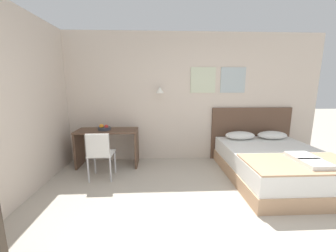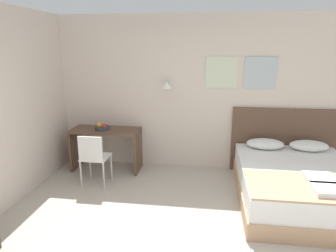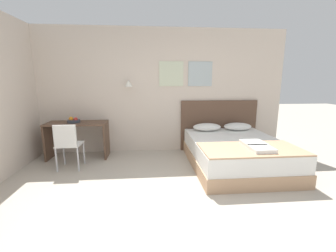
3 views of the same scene
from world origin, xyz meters
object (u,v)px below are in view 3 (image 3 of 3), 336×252
(pillow_left, at_px, (207,127))
(fruit_bowl, at_px, (74,121))
(bed, at_px, (235,153))
(headboard, at_px, (219,125))
(throw_blanket, at_px, (251,149))
(folded_towel_near_foot, at_px, (254,144))
(desk_chair, at_px, (68,143))
(folded_towel_mid_bed, at_px, (262,149))
(desk, at_px, (77,133))
(pillow_right, at_px, (238,126))

(pillow_left, relative_size, fruit_bowl, 2.46)
(bed, xyz_separation_m, headboard, (0.00, 1.05, 0.31))
(pillow_left, xyz_separation_m, throw_blanket, (0.34, -1.38, -0.07))
(fruit_bowl, bearing_deg, throw_blanket, -23.30)
(folded_towel_near_foot, xyz_separation_m, desk_chair, (-3.11, 0.54, -0.06))
(folded_towel_mid_bed, height_order, desk, desk)
(folded_towel_near_foot, bearing_deg, folded_towel_mid_bed, -92.37)
(pillow_right, xyz_separation_m, folded_towel_mid_bed, (-0.25, -1.53, -0.02))
(throw_blanket, bearing_deg, desk, 156.04)
(desk_chair, bearing_deg, desk, 92.50)
(pillow_right, bearing_deg, bed, -113.27)
(bed, bearing_deg, pillow_right, 66.73)
(pillow_left, xyz_separation_m, desk, (-2.69, -0.04, -0.07))
(pillow_right, relative_size, desk_chair, 0.72)
(pillow_left, height_order, folded_towel_near_foot, pillow_left)
(fruit_bowl, bearing_deg, folded_towel_near_foot, -20.37)
(bed, bearing_deg, folded_towel_mid_bed, -82.75)
(desk_chair, bearing_deg, fruit_bowl, 97.03)
(bed, height_order, throw_blanket, throw_blanket)
(throw_blanket, xyz_separation_m, folded_towel_near_foot, (0.11, 0.14, 0.04))
(bed, xyz_separation_m, pillow_right, (0.34, 0.79, 0.33))
(bed, xyz_separation_m, folded_towel_mid_bed, (0.09, -0.74, 0.31))
(folded_towel_near_foot, bearing_deg, desk_chair, 170.10)
(desk_chair, xyz_separation_m, fruit_bowl, (-0.08, 0.64, 0.28))
(pillow_left, distance_m, throw_blanket, 1.43)
(pillow_left, distance_m, folded_towel_mid_bed, 1.59)
(bed, relative_size, throw_blanket, 1.31)
(folded_towel_near_foot, height_order, desk_chair, desk_chair)
(pillow_left, relative_size, desk, 0.51)
(folded_towel_near_foot, distance_m, fruit_bowl, 3.41)
(headboard, bearing_deg, folded_towel_mid_bed, -87.00)
(desk_chair, distance_m, fruit_bowl, 0.70)
(bed, distance_m, desk, 3.13)
(pillow_left, relative_size, folded_towel_mid_bed, 1.86)
(pillow_right, height_order, folded_towel_mid_bed, pillow_right)
(pillow_left, height_order, fruit_bowl, fruit_bowl)
(pillow_left, xyz_separation_m, desk_chair, (-2.66, -0.70, -0.08))
(pillow_right, height_order, folded_towel_near_foot, pillow_right)
(pillow_right, height_order, fruit_bowl, fruit_bowl)
(bed, relative_size, pillow_right, 3.42)
(pillow_right, bearing_deg, throw_blanket, -103.79)
(desk_chair, bearing_deg, pillow_left, 14.72)
(pillow_left, bearing_deg, fruit_bowl, -178.79)
(desk, bearing_deg, pillow_left, 0.81)
(desk, bearing_deg, desk_chair, -87.50)
(folded_towel_near_foot, bearing_deg, headboard, 94.02)
(throw_blanket, bearing_deg, pillow_left, 103.79)
(throw_blanket, height_order, folded_towel_near_foot, folded_towel_near_foot)
(bed, height_order, headboard, headboard)
(throw_blanket, relative_size, fruit_bowl, 6.40)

